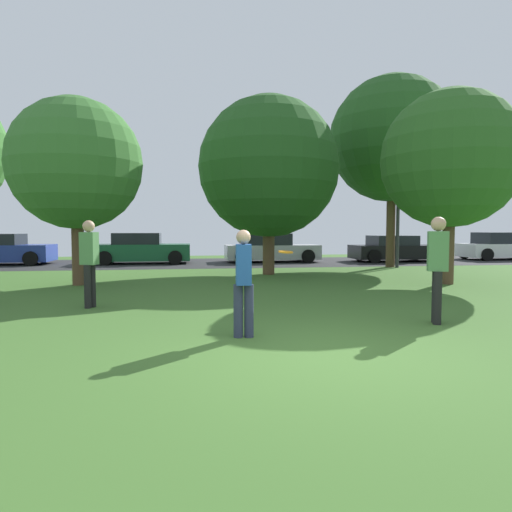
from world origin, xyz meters
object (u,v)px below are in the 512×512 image
object	(u,v)px
person_catcher	(437,264)
frisbee_disc	(286,252)
birch_tree_lone	(76,164)
parked_car_green	(141,249)
maple_tree_far	(269,167)
parked_car_black	(395,249)
parked_car_blue	(2,250)
street_lamp_post	(398,214)
oak_tree_center	(392,139)
oak_tree_right	(450,159)
person_bystander	(243,279)
parked_car_white	(500,247)
parked_car_silver	(271,249)
person_thrower	(89,259)

from	to	relation	value
person_catcher	frisbee_disc	world-z (taller)	person_catcher
birch_tree_lone	parked_car_green	size ratio (longest dim) A/B	1.21
maple_tree_far	parked_car_black	distance (m)	9.63
parked_car_blue	parked_car_green	xyz separation A→B (m)	(6.18, -0.22, 0.01)
person_catcher	frisbee_disc	xyz separation A→B (m)	(-2.42, 0.98, 0.17)
birch_tree_lone	parked_car_black	distance (m)	15.59
frisbee_disc	parked_car_black	bearing A→B (deg)	57.33
street_lamp_post	oak_tree_center	bearing A→B (deg)	114.56
birch_tree_lone	oak_tree_center	bearing A→B (deg)	21.40
oak_tree_right	parked_car_green	xyz separation A→B (m)	(-9.72, 9.41, -2.97)
parked_car_black	frisbee_disc	bearing A→B (deg)	-122.67
birch_tree_lone	parked_car_blue	xyz separation A→B (m)	(-5.25, 8.30, -2.80)
birch_tree_lone	person_catcher	bearing A→B (deg)	-41.26
person_bystander	parked_car_black	bearing A→B (deg)	-29.27
parked_car_blue	oak_tree_right	bearing A→B (deg)	-31.18
maple_tree_far	parked_car_white	world-z (taller)	maple_tree_far
oak_tree_right	parked_car_silver	bearing A→B (deg)	110.39
birch_tree_lone	parked_car_white	world-z (taller)	birch_tree_lone
parked_car_blue	parked_car_white	distance (m)	24.73
person_bystander	parked_car_blue	bearing A→B (deg)	34.60
oak_tree_center	parked_car_blue	distance (m)	17.90
person_bystander	parked_car_green	bearing A→B (deg)	14.84
oak_tree_right	frisbee_disc	size ratio (longest dim) A/B	15.13
oak_tree_center	person_thrower	size ratio (longest dim) A/B	4.46
person_bystander	parked_car_silver	xyz separation A→B (m)	(3.15, 15.14, -0.24)
parked_car_silver	person_thrower	bearing A→B (deg)	-116.13
birch_tree_lone	parked_car_silver	xyz separation A→B (m)	(7.10, 8.22, -2.81)
person_catcher	parked_car_blue	world-z (taller)	person_catcher
parked_car_green	parked_car_white	size ratio (longest dim) A/B	1.03
frisbee_disc	parked_car_green	size ratio (longest dim) A/B	0.08
birch_tree_lone	parked_car_silver	world-z (taller)	birch_tree_lone
oak_tree_right	parked_car_white	size ratio (longest dim) A/B	1.31
parked_car_black	person_bystander	bearing A→B (deg)	-122.70
person_catcher	parked_car_white	xyz separation A→B (m)	(12.14, 14.62, -0.37)
parked_car_green	parked_car_blue	bearing A→B (deg)	177.98
person_bystander	parked_car_white	bearing A→B (deg)	-42.33
person_catcher	frisbee_disc	size ratio (longest dim) A/B	4.89
person_catcher	birch_tree_lone	bearing A→B (deg)	-19.28
oak_tree_right	parked_car_blue	distance (m)	18.83
parked_car_silver	oak_tree_right	bearing A→B (deg)	-69.61
parked_car_blue	parked_car_silver	world-z (taller)	parked_car_silver
maple_tree_far	person_bystander	distance (m)	9.83
parked_car_blue	parked_car_silver	bearing A→B (deg)	-0.37
oak_tree_right	frisbee_disc	bearing A→B (deg)	-144.26
person_thrower	parked_car_white	size ratio (longest dim) A/B	0.42
oak_tree_right	parked_car_blue	size ratio (longest dim) A/B	1.33
person_bystander	parked_car_black	world-z (taller)	person_bystander
parked_car_silver	parked_car_white	distance (m)	12.37
oak_tree_center	parked_car_blue	world-z (taller)	oak_tree_center
person_catcher	parked_car_black	size ratio (longest dim) A/B	0.42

